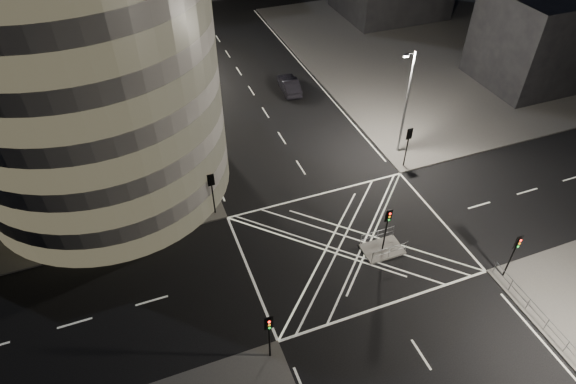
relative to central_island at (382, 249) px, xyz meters
name	(u,v)px	position (x,y,z in m)	size (l,w,h in m)	color
ground	(349,243)	(-2.00, 1.50, -0.07)	(120.00, 120.00, 0.00)	black
sidewalk_far_right	(456,44)	(27.00, 28.50, 0.00)	(42.00, 42.00, 0.15)	#54524E
central_island	(382,249)	(0.00, 0.00, 0.00)	(3.00, 2.00, 0.15)	slate
office_tower_curved	(5,29)	(-22.74, 20.24, 12.58)	(30.00, 29.00, 27.20)	gray
building_right_near	(535,39)	(28.00, 17.50, 5.08)	(10.00, 10.00, 10.00)	black
tree_a	(180,154)	(-12.50, 10.50, 4.97)	(4.85, 4.85, 7.69)	black
tree_b	(167,117)	(-12.50, 16.50, 4.75)	(4.11, 4.11, 7.06)	black
tree_c	(157,91)	(-12.50, 22.50, 4.03)	(3.69, 3.69, 6.09)	black
tree_d	(145,51)	(-12.50, 28.50, 5.56)	(5.70, 5.70, 8.77)	black
tree_e	(140,41)	(-12.50, 34.50, 4.10)	(3.41, 3.41, 6.00)	black
traffic_signal_fl	(212,187)	(-10.80, 8.30, 2.84)	(0.55, 0.22, 4.00)	black
traffic_signal_nl	(269,330)	(-10.80, -5.30, 2.84)	(0.55, 0.22, 4.00)	black
traffic_signal_fr	(408,140)	(6.80, 8.30, 2.84)	(0.55, 0.22, 4.00)	black
traffic_signal_nr	(515,249)	(6.80, -5.30, 2.84)	(0.55, 0.22, 4.00)	black
traffic_signal_island	(387,223)	(0.00, 0.00, 2.84)	(0.55, 0.22, 4.00)	black
street_lamp_left_near	(185,125)	(-11.44, 13.50, 5.47)	(1.25, 0.25, 10.00)	slate
street_lamp_left_far	(151,39)	(-11.44, 31.50, 5.47)	(1.25, 0.25, 10.00)	slate
street_lamp_right_far	(406,101)	(7.44, 10.50, 5.47)	(1.25, 0.25, 10.00)	slate
railing_near_right	(556,335)	(6.30, -10.65, 0.62)	(0.06, 11.70, 1.10)	slate
railing_island_south	(389,252)	(0.00, -0.90, 0.62)	(2.80, 0.06, 1.10)	slate
railing_island_north	(377,235)	(0.00, 0.90, 0.62)	(2.80, 0.06, 1.10)	slate
sedan	(289,85)	(1.96, 24.83, 0.75)	(1.74, 4.99, 1.64)	black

